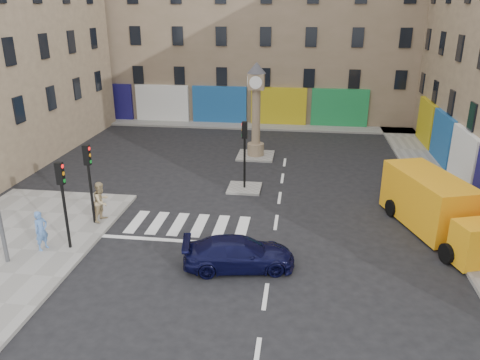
% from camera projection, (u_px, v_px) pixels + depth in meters
% --- Properties ---
extents(ground, '(120.00, 120.00, 0.00)m').
position_uv_depth(ground, '(270.00, 267.00, 18.21)').
color(ground, black).
rests_on(ground, ground).
extents(sidewalk_right, '(2.60, 30.00, 0.15)m').
position_uv_depth(sidewalk_right, '(437.00, 184.00, 26.37)').
color(sidewalk_right, gray).
rests_on(sidewalk_right, ground).
extents(sidewalk_far, '(32.00, 2.40, 0.15)m').
position_uv_depth(sidewalk_far, '(242.00, 125.00, 39.28)').
color(sidewalk_far, gray).
rests_on(sidewalk_far, ground).
extents(island_near, '(1.80, 1.80, 0.12)m').
position_uv_depth(island_near, '(244.00, 188.00, 25.86)').
color(island_near, gray).
rests_on(island_near, ground).
extents(island_far, '(2.40, 2.40, 0.12)m').
position_uv_depth(island_far, '(256.00, 156.00, 31.43)').
color(island_far, gray).
rests_on(island_far, ground).
extents(building_far, '(32.00, 10.00, 17.00)m').
position_uv_depth(building_far, '(250.00, 18.00, 41.71)').
color(building_far, '#88715A').
rests_on(building_far, ground).
extents(traffic_light_left_near, '(0.28, 0.22, 3.70)m').
position_uv_depth(traffic_light_left_near, '(63.00, 192.00, 18.51)').
color(traffic_light_left_near, black).
rests_on(traffic_light_left_near, sidewalk_left).
extents(traffic_light_left_far, '(0.28, 0.22, 3.70)m').
position_uv_depth(traffic_light_left_far, '(89.00, 172.00, 20.74)').
color(traffic_light_left_far, black).
rests_on(traffic_light_left_far, sidewalk_left).
extents(traffic_light_island, '(0.28, 0.22, 3.70)m').
position_uv_depth(traffic_light_island, '(245.00, 144.00, 24.97)').
color(traffic_light_island, black).
rests_on(traffic_light_island, island_near).
extents(clock_pillar, '(1.20, 1.20, 6.10)m').
position_uv_depth(clock_pillar, '(256.00, 104.00, 30.20)').
color(clock_pillar, '#998364').
rests_on(clock_pillar, island_far).
extents(navy_sedan, '(4.52, 2.49, 1.24)m').
position_uv_depth(navy_sedan, '(239.00, 253.00, 17.94)').
color(navy_sedan, black).
rests_on(navy_sedan, ground).
extents(yellow_van, '(4.02, 7.01, 2.45)m').
position_uv_depth(yellow_van, '(436.00, 207.00, 20.63)').
color(yellow_van, '#FCA715').
rests_on(yellow_van, ground).
extents(pedestrian_blue, '(0.59, 0.71, 1.68)m').
position_uv_depth(pedestrian_blue, '(41.00, 230.00, 18.95)').
color(pedestrian_blue, '#537DBD').
rests_on(pedestrian_blue, sidewalk_left).
extents(pedestrian_tan, '(0.89, 1.05, 1.88)m').
position_uv_depth(pedestrian_tan, '(101.00, 201.00, 21.50)').
color(pedestrian_tan, tan).
rests_on(pedestrian_tan, sidewalk_left).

